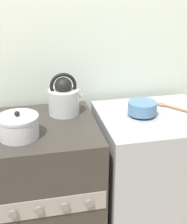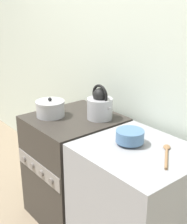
% 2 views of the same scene
% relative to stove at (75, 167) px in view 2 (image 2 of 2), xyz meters
% --- Properties ---
extents(wall_back, '(7.00, 0.06, 2.50)m').
position_rel_stove_xyz_m(wall_back, '(-0.00, 0.39, 0.83)').
color(wall_back, silver).
rests_on(wall_back, ground_plane).
extents(stove, '(0.60, 0.66, 0.83)m').
position_rel_stove_xyz_m(stove, '(0.00, 0.00, 0.00)').
color(stove, '#332D28').
rests_on(stove, ground_plane).
extents(counter, '(0.68, 0.61, 0.84)m').
position_rel_stove_xyz_m(counter, '(0.67, -0.01, 0.00)').
color(counter, '#99999E').
rests_on(counter, ground_plane).
extents(kettle, '(0.23, 0.19, 0.26)m').
position_rel_stove_xyz_m(kettle, '(0.14, 0.14, 0.52)').
color(kettle, '#B2B2B7').
rests_on(kettle, stove).
extents(cooking_pot, '(0.22, 0.22, 0.15)m').
position_rel_stove_xyz_m(cooking_pot, '(-0.13, -0.11, 0.48)').
color(cooking_pot, '#B2B2B7').
rests_on(cooking_pot, stove).
extents(enamel_bowl, '(0.17, 0.17, 0.09)m').
position_rel_stove_xyz_m(enamel_bowl, '(0.58, -0.00, 0.47)').
color(enamel_bowl, '#4C729E').
rests_on(enamel_bowl, counter).
extents(wooden_spoon, '(0.20, 0.25, 0.02)m').
position_rel_stove_xyz_m(wooden_spoon, '(0.81, 0.06, 0.43)').
color(wooden_spoon, olive).
rests_on(wooden_spoon, counter).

